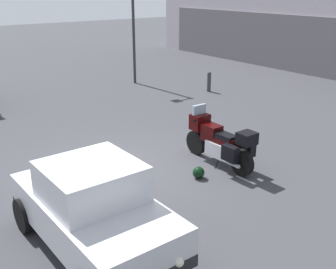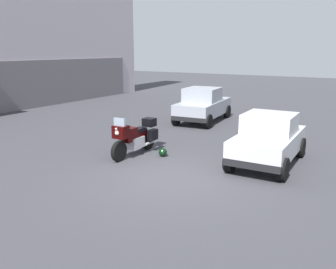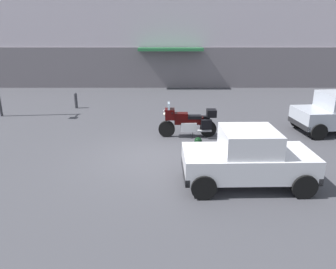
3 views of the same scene
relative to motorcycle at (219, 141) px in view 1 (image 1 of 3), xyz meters
name	(u,v)px [view 1 (image 1 of 3)]	position (x,y,z in m)	size (l,w,h in m)	color
ground_plane	(118,168)	(-1.27, -2.14, -0.62)	(80.00, 80.00, 0.00)	#38383D
motorcycle	(219,141)	(0.00, 0.00, 0.00)	(2.26, 0.77, 1.36)	black
helmet	(199,173)	(0.29, -0.90, -0.48)	(0.28, 0.28, 0.28)	black
car_compact_side	(93,208)	(1.31, -4.04, 0.15)	(3.51, 1.77, 1.56)	silver
streetlamp_curbside	(130,15)	(-8.87, 2.97, 2.38)	(0.28, 0.94, 4.96)	#2D2D33
bollard_curbside	(209,81)	(-5.70, 4.76, -0.18)	(0.16, 0.16, 0.84)	#333338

